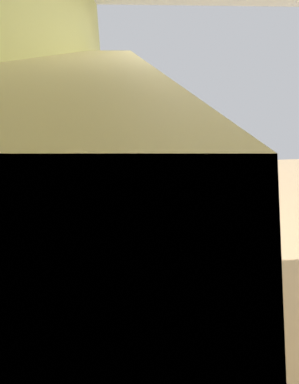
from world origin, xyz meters
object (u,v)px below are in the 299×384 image
object	(u,v)px
oven_range	(130,183)
kettle	(162,345)
microwave	(129,191)
bowl	(149,249)

from	to	relation	value
oven_range	kettle	distance (m)	2.67
oven_range	microwave	distance (m)	1.49
bowl	microwave	bearing A→B (deg)	11.68
oven_range	kettle	world-z (taller)	oven_range
oven_range	microwave	bearing A→B (deg)	179.26
oven_range	kettle	size ratio (longest dim) A/B	6.69
bowl	kettle	distance (m)	0.69
microwave	kettle	distance (m)	1.27
bowl	kettle	size ratio (longest dim) A/B	1.17
microwave	bowl	distance (m)	0.60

